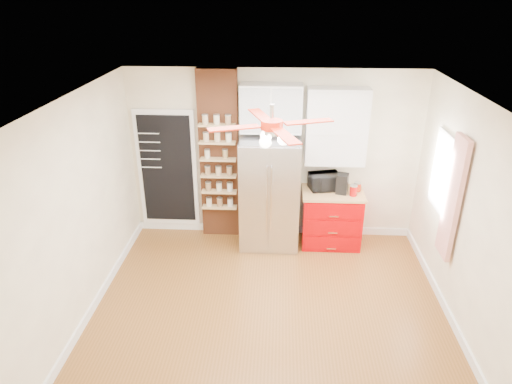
# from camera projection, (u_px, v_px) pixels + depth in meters

# --- Properties ---
(floor) EXTENTS (4.50, 4.50, 0.00)m
(floor) POSITION_uv_depth(u_px,v_px,m) (269.00, 308.00, 5.87)
(floor) COLOR brown
(floor) RESTS_ON ground
(ceiling) EXTENTS (4.50, 4.50, 0.00)m
(ceiling) POSITION_uv_depth(u_px,v_px,m) (272.00, 100.00, 4.75)
(ceiling) COLOR white
(ceiling) RESTS_ON wall_back
(wall_back) EXTENTS (4.50, 0.02, 2.70)m
(wall_back) POSITION_uv_depth(u_px,v_px,m) (274.00, 156.00, 7.13)
(wall_back) COLOR #FCF3CA
(wall_back) RESTS_ON floor
(wall_front) EXTENTS (4.50, 0.02, 2.70)m
(wall_front) POSITION_uv_depth(u_px,v_px,m) (264.00, 335.00, 3.49)
(wall_front) COLOR #FCF3CA
(wall_front) RESTS_ON floor
(wall_left) EXTENTS (0.02, 4.00, 2.70)m
(wall_left) POSITION_uv_depth(u_px,v_px,m) (82.00, 210.00, 5.42)
(wall_left) COLOR #FCF3CA
(wall_left) RESTS_ON floor
(wall_right) EXTENTS (0.02, 4.00, 2.70)m
(wall_right) POSITION_uv_depth(u_px,v_px,m) (468.00, 220.00, 5.20)
(wall_right) COLOR #FCF3CA
(wall_right) RESTS_ON floor
(chalkboard) EXTENTS (0.95, 0.05, 1.95)m
(chalkboard) POSITION_uv_depth(u_px,v_px,m) (167.00, 169.00, 7.28)
(chalkboard) COLOR white
(chalkboard) RESTS_ON wall_back
(brick_pillar) EXTENTS (0.60, 0.16, 2.70)m
(brick_pillar) POSITION_uv_depth(u_px,v_px,m) (219.00, 157.00, 7.10)
(brick_pillar) COLOR brown
(brick_pillar) RESTS_ON floor
(fridge) EXTENTS (0.90, 0.70, 1.75)m
(fridge) POSITION_uv_depth(u_px,v_px,m) (270.00, 193.00, 6.99)
(fridge) COLOR silver
(fridge) RESTS_ON floor
(upper_glass_cabinet) EXTENTS (0.90, 0.35, 0.70)m
(upper_glass_cabinet) POSITION_uv_depth(u_px,v_px,m) (271.00, 108.00, 6.64)
(upper_glass_cabinet) COLOR white
(upper_glass_cabinet) RESTS_ON wall_back
(red_cabinet) EXTENTS (0.94, 0.64, 0.90)m
(red_cabinet) POSITION_uv_depth(u_px,v_px,m) (331.00, 218.00, 7.16)
(red_cabinet) COLOR #B00003
(red_cabinet) RESTS_ON floor
(upper_shelf_unit) EXTENTS (0.90, 0.30, 1.15)m
(upper_shelf_unit) POSITION_uv_depth(u_px,v_px,m) (337.00, 127.00, 6.73)
(upper_shelf_unit) COLOR white
(upper_shelf_unit) RESTS_ON wall_back
(window) EXTENTS (0.04, 0.75, 1.05)m
(window) POSITION_uv_depth(u_px,v_px,m) (444.00, 174.00, 5.93)
(window) COLOR white
(window) RESTS_ON wall_right
(curtain) EXTENTS (0.06, 0.40, 1.55)m
(curtain) POSITION_uv_depth(u_px,v_px,m) (453.00, 198.00, 5.48)
(curtain) COLOR red
(curtain) RESTS_ON wall_right
(ceiling_fan) EXTENTS (1.40, 1.40, 0.44)m
(ceiling_fan) POSITION_uv_depth(u_px,v_px,m) (272.00, 125.00, 4.86)
(ceiling_fan) COLOR silver
(ceiling_fan) RESTS_ON ceiling
(toaster_oven) EXTENTS (0.52, 0.41, 0.25)m
(toaster_oven) POSITION_uv_depth(u_px,v_px,m) (324.00, 182.00, 7.02)
(toaster_oven) COLOR black
(toaster_oven) RESTS_ON red_cabinet
(coffee_maker) EXTENTS (0.21, 0.22, 0.31)m
(coffee_maker) POSITION_uv_depth(u_px,v_px,m) (342.00, 184.00, 6.87)
(coffee_maker) COLOR black
(coffee_maker) RESTS_ON red_cabinet
(canister_left) EXTENTS (0.11, 0.11, 0.15)m
(canister_left) POSITION_uv_depth(u_px,v_px,m) (353.00, 191.00, 6.82)
(canister_left) COLOR #B60A0A
(canister_left) RESTS_ON red_cabinet
(canister_right) EXTENTS (0.13, 0.13, 0.13)m
(canister_right) POSITION_uv_depth(u_px,v_px,m) (357.00, 187.00, 6.97)
(canister_right) COLOR #B11E09
(canister_right) RESTS_ON red_cabinet
(pantry_jar_oats) EXTENTS (0.11, 0.11, 0.13)m
(pantry_jar_oats) POSITION_uv_depth(u_px,v_px,m) (207.00, 154.00, 6.94)
(pantry_jar_oats) COLOR beige
(pantry_jar_oats) RESTS_ON brick_pillar
(pantry_jar_beans) EXTENTS (0.09, 0.09, 0.13)m
(pantry_jar_beans) POSITION_uv_depth(u_px,v_px,m) (225.00, 154.00, 6.95)
(pantry_jar_beans) COLOR olive
(pantry_jar_beans) RESTS_ON brick_pillar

